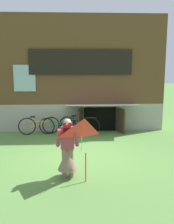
{
  "coord_description": "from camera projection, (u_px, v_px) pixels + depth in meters",
  "views": [
    {
      "loc": [
        -0.29,
        -8.21,
        2.92
      ],
      "look_at": [
        0.15,
        0.5,
        1.3
      ],
      "focal_mm": 42.37,
      "sensor_mm": 36.0,
      "label": 1
    }
  ],
  "objects": [
    {
      "name": "bicycle_black",
      "position": [
        79.0,
        125.0,
        10.97
      ],
      "size": [
        1.69,
        0.51,
        0.79
      ],
      "rotation": [
        0.0,
        0.0,
        -0.27
      ],
      "color": "black",
      "rests_on": "ground_plane"
    },
    {
      "name": "kite",
      "position": [
        85.0,
        134.0,
        6.19
      ],
      "size": [
        0.93,
        0.83,
        1.59
      ],
      "color": "red",
      "rests_on": "ground_plane"
    },
    {
      "name": "ground_plane",
      "position": [
        83.0,
        154.0,
        8.61
      ],
      "size": [
        60.0,
        60.0,
        0.0
      ],
      "primitive_type": "plane",
      "color": "#56843D"
    },
    {
      "name": "bicycle_green",
      "position": [
        58.0,
        126.0,
        10.87
      ],
      "size": [
        1.58,
        0.5,
        0.75
      ],
      "rotation": [
        0.0,
        0.0,
        -0.28
      ],
      "color": "black",
      "rests_on": "ground_plane"
    },
    {
      "name": "log_house",
      "position": [
        79.0,
        72.0,
        13.73
      ],
      "size": [
        7.22,
        6.47,
        4.93
      ],
      "color": "#9E998E",
      "rests_on": "ground_plane"
    },
    {
      "name": "person",
      "position": [
        68.0,
        153.0,
        6.75
      ],
      "size": [
        0.61,
        0.52,
        1.55
      ],
      "rotation": [
        0.0,
        0.0,
        -0.21
      ],
      "color": "#7F6B51",
      "rests_on": "ground_plane"
    },
    {
      "name": "bicycle_yellow",
      "position": [
        39.0,
        125.0,
        10.96
      ],
      "size": [
        1.69,
        0.31,
        0.77
      ],
      "rotation": [
        0.0,
        0.0,
        0.16
      ],
      "color": "black",
      "rests_on": "ground_plane"
    }
  ]
}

